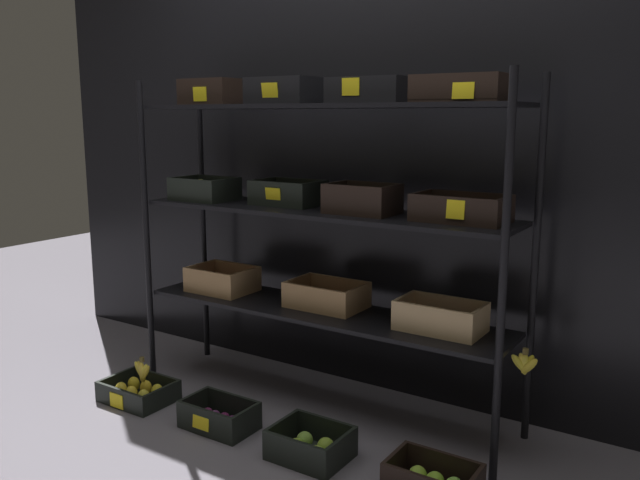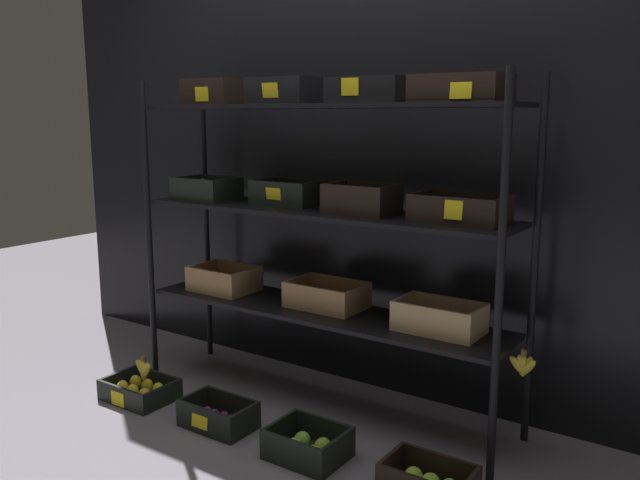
# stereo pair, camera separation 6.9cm
# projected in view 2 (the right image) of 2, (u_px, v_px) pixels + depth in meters

# --- Properties ---
(ground_plane) EXTENTS (10.00, 10.00, 0.00)m
(ground_plane) POSITION_uv_depth(u_px,v_px,m) (320.00, 405.00, 3.26)
(ground_plane) COLOR slate
(storefront_wall) EXTENTS (4.29, 0.12, 2.83)m
(storefront_wall) POSITION_uv_depth(u_px,v_px,m) (366.00, 114.00, 3.33)
(storefront_wall) COLOR black
(storefront_wall) RESTS_ON ground_plane
(display_rack) EXTENTS (2.00, 0.46, 1.59)m
(display_rack) POSITION_uv_depth(u_px,v_px,m) (324.00, 204.00, 3.08)
(display_rack) COLOR black
(display_rack) RESTS_ON ground_plane
(crate_ground_lemon) EXTENTS (0.34, 0.26, 0.10)m
(crate_ground_lemon) POSITION_uv_depth(u_px,v_px,m) (140.00, 391.00, 3.32)
(crate_ground_lemon) COLOR black
(crate_ground_lemon) RESTS_ON ground_plane
(crate_ground_plum) EXTENTS (0.33, 0.22, 0.13)m
(crate_ground_plum) POSITION_uv_depth(u_px,v_px,m) (218.00, 417.00, 3.02)
(crate_ground_plum) COLOR black
(crate_ground_plum) RESTS_ON ground_plane
(crate_ground_apple_green) EXTENTS (0.31, 0.25, 0.13)m
(crate_ground_apple_green) POSITION_uv_depth(u_px,v_px,m) (308.00, 446.00, 2.75)
(crate_ground_apple_green) COLOR black
(crate_ground_apple_green) RESTS_ON ground_plane
(banana_bunch_loose) EXTENTS (0.13, 0.04, 0.13)m
(banana_bunch_loose) POSITION_uv_depth(u_px,v_px,m) (144.00, 370.00, 3.27)
(banana_bunch_loose) COLOR brown
(banana_bunch_loose) RESTS_ON crate_ground_lemon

